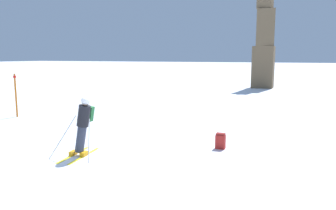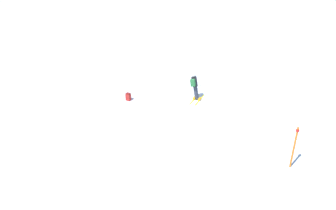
{
  "view_description": "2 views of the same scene",
  "coord_description": "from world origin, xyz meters",
  "px_view_note": "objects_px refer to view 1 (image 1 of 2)",
  "views": [
    {
      "loc": [
        5.12,
        -7.55,
        2.93
      ],
      "look_at": [
        0.31,
        3.51,
        1.12
      ],
      "focal_mm": 35.0,
      "sensor_mm": 36.0,
      "label": 1
    },
    {
      "loc": [
        -9.52,
        16.95,
        9.31
      ],
      "look_at": [
        -1.48,
        4.16,
        1.54
      ],
      "focal_mm": 35.0,
      "sensor_mm": 36.0,
      "label": 2
    }
  ],
  "objects_px": {
    "skier": "(83,123)",
    "trail_marker": "(16,93)",
    "rock_pillar": "(264,38)",
    "spare_backpack": "(220,141)"
  },
  "relations": [
    {
      "from": "skier",
      "to": "trail_marker",
      "type": "height_order",
      "value": "trail_marker"
    },
    {
      "from": "skier",
      "to": "trail_marker",
      "type": "distance_m",
      "value": 7.96
    },
    {
      "from": "skier",
      "to": "trail_marker",
      "type": "bearing_deg",
      "value": 143.5
    },
    {
      "from": "spare_backpack",
      "to": "trail_marker",
      "type": "height_order",
      "value": "trail_marker"
    },
    {
      "from": "skier",
      "to": "rock_pillar",
      "type": "bearing_deg",
      "value": 77.61
    },
    {
      "from": "spare_backpack",
      "to": "trail_marker",
      "type": "xyz_separation_m",
      "value": [
        -10.47,
        1.48,
        0.9
      ]
    },
    {
      "from": "rock_pillar",
      "to": "trail_marker",
      "type": "xyz_separation_m",
      "value": [
        -8.95,
        -19.96,
        -3.44
      ]
    },
    {
      "from": "rock_pillar",
      "to": "spare_backpack",
      "type": "distance_m",
      "value": 21.93
    },
    {
      "from": "skier",
      "to": "trail_marker",
      "type": "relative_size",
      "value": 0.86
    },
    {
      "from": "skier",
      "to": "rock_pillar",
      "type": "height_order",
      "value": "rock_pillar"
    }
  ]
}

